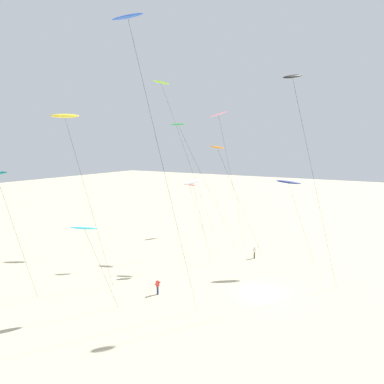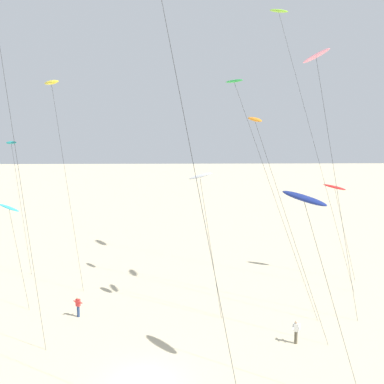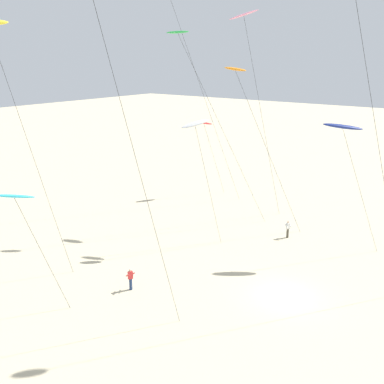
# 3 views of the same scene
# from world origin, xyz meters

# --- Properties ---
(ground_plane) EXTENTS (260.00, 260.00, 0.00)m
(ground_plane) POSITION_xyz_m (0.00, 0.00, 0.00)
(ground_plane) COLOR beige
(kite_white) EXTENTS (2.75, 2.84, 11.48)m
(kite_white) POSITION_xyz_m (3.71, 10.69, 10.85)
(kite_white) COLOR white
(kite_white) RESTS_ON ground
(kite_red) EXTENTS (2.90, 2.74, 9.08)m
(kite_red) POSITION_xyz_m (17.07, 19.29, 8.69)
(kite_red) COLOR red
(kite_red) RESTS_ON ground
(kite_lime) EXTENTS (7.13, 8.12, 25.91)m
(kite_lime) POSITION_xyz_m (11.61, 21.11, 25.12)
(kite_lime) COLOR #8CD833
(kite_lime) RESTS_ON ground
(kite_orange) EXTENTS (5.24, 6.08, 15.63)m
(kite_orange) POSITION_xyz_m (7.79, 9.26, 15.05)
(kite_orange) COLOR orange
(kite_orange) RESTS_ON ground
(kite_pink) EXTENTS (4.12, 4.78, 20.73)m
(kite_pink) POSITION_xyz_m (12.74, 11.60, 19.88)
(kite_pink) COLOR pink
(kite_pink) RESTS_ON ground
(kite_navy) EXTENTS (4.10, 4.66, 11.39)m
(kite_navy) POSITION_xyz_m (9.20, 0.03, 10.97)
(kite_navy) COLOR navy
(kite_navy) RESTS_ON ground
(kite_green) EXTENTS (6.85, 7.52, 18.67)m
(kite_green) POSITION_xyz_m (6.87, 14.74, 18.00)
(kite_green) COLOR green
(kite_green) RESTS_ON ground
(kite_yellow) EXTENTS (4.06, 4.59, 18.87)m
(kite_yellow) POSITION_xyz_m (-9.46, 18.17, 18.47)
(kite_yellow) COLOR yellow
(kite_yellow) RESTS_ON ground
(kite_cyan) EXTENTS (3.14, 3.07, 8.43)m
(kite_cyan) POSITION_xyz_m (-12.09, 13.00, 8.00)
(kite_cyan) COLOR #33BFE0
(kite_cyan) RESTS_ON ground
(kite_teal) EXTENTS (2.97, 3.18, 13.16)m
(kite_teal) POSITION_xyz_m (-14.71, 21.99, 12.76)
(kite_teal) COLOR teal
(kite_teal) RESTS_ON ground
(kite_flyer_nearest) EXTENTS (0.67, 0.66, 1.67)m
(kite_flyer_nearest) POSITION_xyz_m (10.15, 4.60, 0.89)
(kite_flyer_nearest) COLOR #4C4738
(kite_flyer_nearest) RESTS_ON ground
(kite_flyer_middle) EXTENTS (0.67, 0.66, 1.67)m
(kite_flyer_middle) POSITION_xyz_m (-5.88, 9.42, 0.89)
(kite_flyer_middle) COLOR navy
(kite_flyer_middle) RESTS_ON ground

